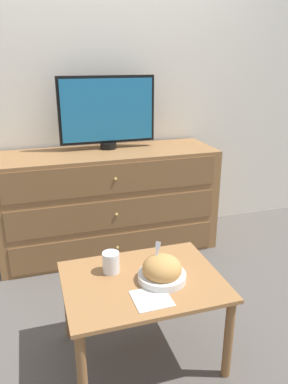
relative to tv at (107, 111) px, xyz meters
The scene contains 8 objects.
ground_plane 1.10m from the tv, 99.58° to the left, with size 12.00×12.00×0.00m, color #56514C.
wall_back 0.31m from the tv, 98.52° to the left, with size 12.00×0.05×2.60m.
dresser 0.69m from the tv, 109.08° to the right, with size 1.65×0.54×0.80m.
tv is the anchor object (origin of this frame).
coffee_table 1.47m from the tv, 95.37° to the right, with size 0.76×0.58×0.45m.
takeout_bowl 1.44m from the tv, 91.59° to the right, with size 0.23×0.23×0.19m.
drink_cup 1.33m from the tv, 102.09° to the right, with size 0.09×0.09×0.11m.
napkin 1.58m from the tv, 95.07° to the right, with size 0.17×0.17×0.00m.
Camera 1 is at (-0.55, -2.97, 1.47)m, focal length 35.00 mm.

